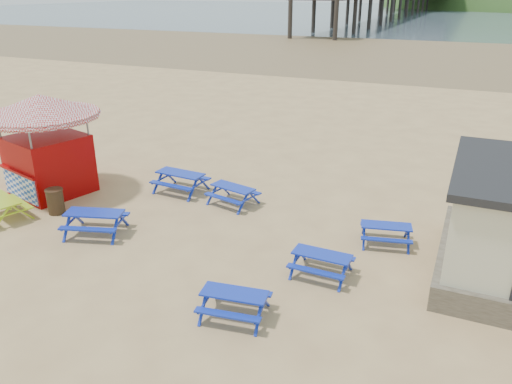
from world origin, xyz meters
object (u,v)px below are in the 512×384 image
at_px(picnic_table_blue_b, 233,195).
at_px(picnic_table_blue_a, 181,182).
at_px(picnic_table_yellow, 3,208).
at_px(ice_cream_kiosk, 44,132).
at_px(litter_bin, 55,201).

bearing_deg(picnic_table_blue_b, picnic_table_blue_a, -173.76).
xyz_separation_m(picnic_table_blue_b, picnic_table_yellow, (-6.78, -4.36, 0.02)).
distance_m(picnic_table_blue_b, ice_cream_kiosk, 7.55).
bearing_deg(litter_bin, picnic_table_blue_a, 49.99).
bearing_deg(ice_cream_kiosk, picnic_table_yellow, -69.35).
height_order(picnic_table_blue_a, picnic_table_yellow, picnic_table_blue_a).
height_order(picnic_table_blue_a, picnic_table_blue_b, picnic_table_blue_a).
relative_size(picnic_table_blue_b, litter_bin, 2.11).
distance_m(picnic_table_yellow, ice_cream_kiosk, 3.30).
distance_m(picnic_table_yellow, litter_bin, 1.74).
xyz_separation_m(picnic_table_blue_a, ice_cream_kiosk, (-4.60, -2.07, 2.04)).
distance_m(picnic_table_blue_a, ice_cream_kiosk, 5.44).
xyz_separation_m(picnic_table_yellow, ice_cream_kiosk, (-0.25, 2.56, 2.06)).
bearing_deg(litter_bin, ice_cream_kiosk, 137.44).
relative_size(picnic_table_blue_a, picnic_table_yellow, 0.93).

